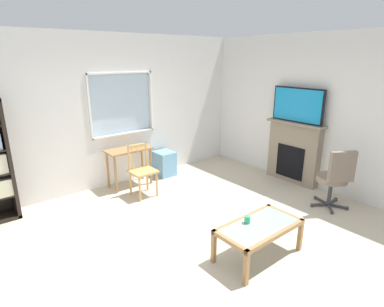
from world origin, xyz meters
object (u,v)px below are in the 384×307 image
object	(u,v)px
plastic_drawer_unit	(164,163)
sippy_cup	(247,219)
coffee_table	(259,229)
fireplace	(293,152)
tv	(298,105)
desk_under_window	(129,156)
office_chair	(335,176)
wooden_chair	(142,170)

from	to	relation	value
plastic_drawer_unit	sippy_cup	bearing A→B (deg)	-104.74
plastic_drawer_unit	coffee_table	bearing A→B (deg)	-102.72
fireplace	tv	xyz separation A→B (m)	(-0.02, -0.00, 0.90)
fireplace	coffee_table	size ratio (longest dim) A/B	1.11
desk_under_window	sippy_cup	size ratio (longest dim) A/B	9.15
fireplace	office_chair	distance (m)	1.20
desk_under_window	fireplace	distance (m)	3.12
coffee_table	sippy_cup	xyz separation A→B (m)	(-0.08, 0.12, 0.11)
fireplace	office_chair	bearing A→B (deg)	-114.71
wooden_chair	coffee_table	distance (m)	2.44
coffee_table	plastic_drawer_unit	bearing A→B (deg)	77.28
wooden_chair	sippy_cup	bearing A→B (deg)	-87.63
tv	coffee_table	size ratio (longest dim) A/B	0.96
sippy_cup	plastic_drawer_unit	bearing A→B (deg)	75.26
desk_under_window	plastic_drawer_unit	xyz separation A→B (m)	(0.82, 0.05, -0.34)
desk_under_window	coffee_table	size ratio (longest dim) A/B	0.78
office_chair	coffee_table	xyz separation A→B (m)	(-1.91, -0.06, -0.19)
desk_under_window	office_chair	size ratio (longest dim) A/B	0.82
office_chair	coffee_table	bearing A→B (deg)	-178.17
desk_under_window	fireplace	world-z (taller)	fireplace
wooden_chair	plastic_drawer_unit	bearing A→B (deg)	33.55
wooden_chair	office_chair	bearing A→B (deg)	-48.69
wooden_chair	coffee_table	xyz separation A→B (m)	(0.17, -2.43, -0.10)
wooden_chair	sippy_cup	world-z (taller)	wooden_chair
tv	sippy_cup	bearing A→B (deg)	-157.45
wooden_chair	fireplace	world-z (taller)	fireplace
fireplace	office_chair	xyz separation A→B (m)	(-0.50, -1.09, -0.04)
fireplace	coffee_table	distance (m)	2.68
tv	office_chair	size ratio (longest dim) A/B	1.01
desk_under_window	fireplace	xyz separation A→B (m)	(2.55, -1.79, 0.01)
wooden_chair	sippy_cup	xyz separation A→B (m)	(0.10, -2.31, 0.01)
plastic_drawer_unit	office_chair	world-z (taller)	office_chair
wooden_chair	desk_under_window	bearing A→B (deg)	86.33
tv	sippy_cup	world-z (taller)	tv
fireplace	sippy_cup	distance (m)	2.69
desk_under_window	wooden_chair	size ratio (longest dim) A/B	0.92
desk_under_window	coffee_table	distance (m)	2.96
tv	office_chair	xyz separation A→B (m)	(-0.48, -1.09, -0.94)
desk_under_window	plastic_drawer_unit	size ratio (longest dim) A/B	1.66
sippy_cup	fireplace	bearing A→B (deg)	22.40
desk_under_window	plastic_drawer_unit	world-z (taller)	desk_under_window
fireplace	coffee_table	world-z (taller)	fireplace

